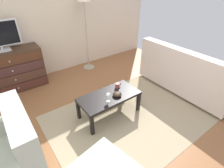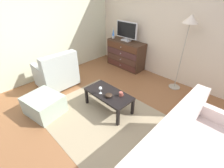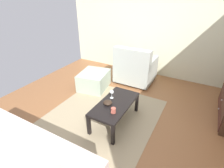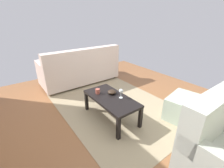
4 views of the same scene
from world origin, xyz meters
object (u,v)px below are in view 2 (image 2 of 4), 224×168
couch_large (186,160)px  standing_lamp (189,27)px  coffee_table (108,95)px  lava_lamp (113,33)px  wine_glass (100,88)px  mug (121,94)px  ottoman (44,105)px  armchair (57,73)px  dresser (126,54)px  bowl_decorative (109,95)px  tv (127,31)px

couch_large → standing_lamp: bearing=118.0°
coffee_table → lava_lamp: bearing=132.0°
wine_glass → standing_lamp: size_ratio=0.09×
mug → ottoman: mug is taller
coffee_table → mug: mug is taller
mug → armchair: bearing=-167.9°
coffee_table → ottoman: bearing=-129.7°
dresser → lava_lamp: 0.76m
couch_large → armchair: armchair is taller
mug → couch_large: (1.47, -0.39, -0.09)m
bowl_decorative → ottoman: 1.33m
wine_glass → ottoman: 1.19m
coffee_table → couch_large: couch_large is taller
bowl_decorative → wine_glass: bearing=-170.2°
dresser → coffee_table: 2.15m
ottoman → wine_glass: bearing=50.4°
standing_lamp → lava_lamp: bearing=179.9°
lava_lamp → armchair: 2.17m
bowl_decorative → standing_lamp: standing_lamp is taller
tv → wine_glass: bearing=-62.4°
dresser → bowl_decorative: dresser is taller
lava_lamp → standing_lamp: 2.30m
lava_lamp → standing_lamp: size_ratio=0.19×
mug → standing_lamp: 2.03m
lava_lamp → ottoman: 3.01m
tv → couch_large: size_ratio=0.38×
dresser → couch_large: (2.84, -2.13, -0.07)m
tv → standing_lamp: (1.76, -0.07, 0.38)m
standing_lamp → tv: bearing=177.7°
dresser → ottoman: dresser is taller
ottoman → armchair: bearing=135.8°
wine_glass → standing_lamp: (0.72, 1.91, 1.00)m
tv → ottoman: 3.03m
coffee_table → armchair: 1.61m
dresser → tv: size_ratio=1.65×
dresser → bowl_decorative: (1.21, -1.92, 0.01)m
coffee_table → couch_large: size_ratio=0.52×
wine_glass → standing_lamp: 2.27m
lava_lamp → armchair: lava_lamp is taller
couch_large → ottoman: 2.67m
couch_large → bowl_decorative: bearing=172.9°
lava_lamp → armchair: size_ratio=0.35×
couch_large → standing_lamp: standing_lamp is taller
armchair → ottoman: armchair is taller
dresser → couch_large: couch_large is taller
tv → lava_lamp: tv is taller
bowl_decorative → armchair: armchair is taller
wine_glass → mug: size_ratio=1.38×
wine_glass → tv: bearing=117.6°
tv → couch_large: 3.67m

